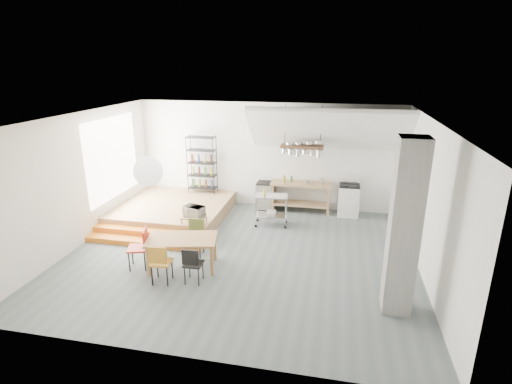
% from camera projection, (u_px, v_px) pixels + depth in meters
% --- Properties ---
extents(floor, '(8.00, 8.00, 0.00)m').
position_uv_depth(floor, '(240.00, 255.00, 9.40)').
color(floor, '#576164').
rests_on(floor, ground).
extents(wall_back, '(8.00, 0.04, 3.20)m').
position_uv_depth(wall_back, '(267.00, 156.00, 12.16)').
color(wall_back, silver).
rests_on(wall_back, ground).
extents(wall_left, '(0.04, 7.00, 3.20)m').
position_uv_depth(wall_left, '(80.00, 180.00, 9.68)').
color(wall_left, silver).
rests_on(wall_left, ground).
extents(wall_right, '(0.04, 7.00, 3.20)m').
position_uv_depth(wall_right, '(430.00, 203.00, 8.13)').
color(wall_right, silver).
rests_on(wall_right, ground).
extents(ceiling, '(8.00, 7.00, 0.02)m').
position_uv_depth(ceiling, '(239.00, 118.00, 8.41)').
color(ceiling, white).
rests_on(ceiling, wall_back).
extents(slope_ceiling, '(4.40, 1.44, 1.32)m').
position_uv_depth(slope_ceiling, '(328.00, 130.00, 10.96)').
color(slope_ceiling, white).
rests_on(slope_ceiling, wall_back).
extents(window_pane, '(0.02, 2.50, 2.20)m').
position_uv_depth(window_pane, '(113.00, 158.00, 11.01)').
color(window_pane, white).
rests_on(window_pane, wall_left).
extents(platform, '(3.00, 3.00, 0.40)m').
position_uv_depth(platform, '(174.00, 210.00, 11.68)').
color(platform, '#9F784F').
rests_on(platform, ground).
extents(step_lower, '(3.00, 0.35, 0.13)m').
position_uv_depth(step_lower, '(143.00, 242.00, 9.91)').
color(step_lower, orange).
rests_on(step_lower, ground).
extents(step_upper, '(3.00, 0.35, 0.27)m').
position_uv_depth(step_upper, '(149.00, 234.00, 10.22)').
color(step_upper, orange).
rests_on(step_upper, ground).
extents(concrete_column, '(0.50, 0.50, 3.20)m').
position_uv_depth(concrete_column, '(404.00, 228.00, 6.87)').
color(concrete_column, slate).
rests_on(concrete_column, ground).
extents(kitchen_counter, '(1.80, 0.60, 0.91)m').
position_uv_depth(kitchen_counter, '(301.00, 192.00, 11.93)').
color(kitchen_counter, '#9F784F').
rests_on(kitchen_counter, ground).
extents(stove, '(0.60, 0.60, 1.18)m').
position_uv_depth(stove, '(349.00, 199.00, 11.71)').
color(stove, white).
rests_on(stove, ground).
extents(pot_rack, '(1.20, 0.50, 1.43)m').
position_uv_depth(pot_rack, '(303.00, 149.00, 11.29)').
color(pot_rack, '#41291A').
rests_on(pot_rack, ceiling).
extents(wire_shelving, '(0.88, 0.38, 1.80)m').
position_uv_depth(wire_shelving, '(202.00, 163.00, 12.35)').
color(wire_shelving, black).
rests_on(wire_shelving, platform).
extents(microwave_shelf, '(0.60, 0.40, 0.16)m').
position_uv_depth(microwave_shelf, '(194.00, 217.00, 10.20)').
color(microwave_shelf, '#9F784F').
rests_on(microwave_shelf, platform).
extents(paper_lantern, '(0.60, 0.60, 0.60)m').
position_uv_depth(paper_lantern, '(148.00, 171.00, 8.14)').
color(paper_lantern, white).
rests_on(paper_lantern, ceiling).
extents(dining_table, '(1.63, 1.13, 0.71)m').
position_uv_depth(dining_table, '(182.00, 241.00, 8.64)').
color(dining_table, brown).
rests_on(dining_table, ground).
extents(chair_mustard, '(0.43, 0.43, 0.87)m').
position_uv_depth(chair_mustard, '(160.00, 261.00, 8.03)').
color(chair_mustard, '#BB7B20').
rests_on(chair_mustard, ground).
extents(chair_black, '(0.37, 0.37, 0.80)m').
position_uv_depth(chair_black, '(192.00, 262.00, 8.05)').
color(chair_black, black).
rests_on(chair_black, ground).
extents(chair_olive, '(0.41, 0.41, 0.84)m').
position_uv_depth(chair_olive, '(196.00, 234.00, 9.32)').
color(chair_olive, '#5C6A32').
rests_on(chair_olive, ground).
extents(chair_red, '(0.52, 0.52, 0.91)m').
position_uv_depth(chair_red, '(141.00, 245.00, 8.66)').
color(chair_red, red).
rests_on(chair_red, ground).
extents(rolling_cart, '(0.92, 0.57, 0.87)m').
position_uv_depth(rolling_cart, '(271.00, 206.00, 10.94)').
color(rolling_cart, silver).
rests_on(rolling_cart, ground).
extents(mini_fridge, '(0.49, 0.49, 0.84)m').
position_uv_depth(mini_fridge, '(265.00, 195.00, 12.25)').
color(mini_fridge, black).
rests_on(mini_fridge, ground).
extents(microwave, '(0.58, 0.47, 0.28)m').
position_uv_depth(microwave, '(194.00, 211.00, 10.15)').
color(microwave, beige).
rests_on(microwave, microwave_shelf).
extents(bowl, '(0.25, 0.25, 0.05)m').
position_uv_depth(bowl, '(308.00, 183.00, 11.74)').
color(bowl, silver).
rests_on(bowl, kitchen_counter).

